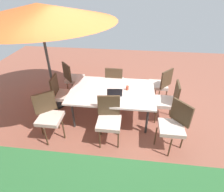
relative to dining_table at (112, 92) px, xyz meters
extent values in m
cube|color=#935442|center=(0.00, 0.00, -0.69)|extent=(10.00, 10.00, 0.02)
cube|color=silver|center=(0.00, 0.00, 0.02)|extent=(1.90, 1.29, 0.04)
cylinder|color=#333333|center=(-0.80, -0.49, -0.34)|extent=(0.05, 0.05, 0.68)
cylinder|color=#333333|center=(0.80, -0.49, -0.34)|extent=(0.05, 0.05, 0.68)
cylinder|color=#333333|center=(-0.80, 0.49, -0.34)|extent=(0.05, 0.05, 0.68)
cylinder|color=#333333|center=(0.80, 0.49, -0.34)|extent=(0.05, 0.05, 0.68)
cylinder|color=#4C4C4C|center=(1.52, -0.27, 0.52)|extent=(0.06, 0.06, 2.41)
cone|color=orange|center=(1.52, -0.27, 1.61)|extent=(3.22, 3.22, 0.33)
cylinder|color=black|center=(1.52, -0.27, -0.65)|extent=(0.44, 0.44, 0.06)
cube|color=beige|center=(1.15, 0.84, -0.19)|extent=(0.46, 0.46, 0.08)
cube|color=#4C3823|center=(1.29, 0.68, 0.08)|extent=(0.36, 0.31, 0.45)
cylinder|color=#4C3823|center=(1.18, 1.10, -0.45)|extent=(0.03, 0.03, 0.45)
cylinder|color=#4C3823|center=(0.90, 0.87, -0.45)|extent=(0.03, 0.03, 0.45)
cylinder|color=#4C3823|center=(1.41, 0.82, -0.45)|extent=(0.03, 0.03, 0.45)
cylinder|color=#4C3823|center=(1.13, 0.59, -0.45)|extent=(0.03, 0.03, 0.45)
cube|color=beige|center=(1.15, -0.03, -0.19)|extent=(0.46, 0.46, 0.08)
cube|color=#4C3823|center=(1.36, -0.02, 0.08)|extent=(0.08, 0.44, 0.45)
cylinder|color=#4C3823|center=(0.95, 0.13, -0.45)|extent=(0.03, 0.03, 0.45)
cylinder|color=#4C3823|center=(0.98, -0.23, -0.45)|extent=(0.03, 0.03, 0.45)
cylinder|color=#4C3823|center=(1.31, 0.16, -0.45)|extent=(0.03, 0.03, 0.45)
cylinder|color=#4C3823|center=(1.34, -0.20, -0.45)|extent=(0.03, 0.03, 0.45)
cube|color=beige|center=(-1.13, -0.82, -0.19)|extent=(0.46, 0.46, 0.08)
cube|color=#4C3823|center=(-1.29, -0.68, 0.08)|extent=(0.32, 0.35, 0.45)
cylinder|color=#4C3823|center=(-1.12, -1.08, -0.45)|extent=(0.03, 0.03, 0.45)
cylinder|color=#4C3823|center=(-0.88, -0.81, -0.45)|extent=(0.03, 0.03, 0.45)
cylinder|color=#4C3823|center=(-1.39, -0.84, -0.45)|extent=(0.03, 0.03, 0.45)
cylinder|color=#4C3823|center=(-1.15, -0.57, -0.45)|extent=(0.03, 0.03, 0.45)
cube|color=beige|center=(-1.22, 0.83, -0.19)|extent=(0.46, 0.46, 0.08)
cube|color=#4C3823|center=(-1.38, 0.69, 0.08)|extent=(0.32, 0.35, 0.45)
cylinder|color=#4C3823|center=(-0.97, 0.81, -0.45)|extent=(0.03, 0.03, 0.45)
cylinder|color=#4C3823|center=(-1.21, 1.08, -0.45)|extent=(0.03, 0.03, 0.45)
cylinder|color=#4C3823|center=(-1.24, 0.58, -0.45)|extent=(0.03, 0.03, 0.45)
cylinder|color=#4C3823|center=(-1.48, 0.85, -0.45)|extent=(0.03, 0.03, 0.45)
cube|color=beige|center=(-1.21, -0.03, -0.19)|extent=(0.46, 0.46, 0.08)
cube|color=#4C3823|center=(-1.42, -0.02, 0.08)|extent=(0.07, 0.44, 0.45)
cylinder|color=#4C3823|center=(-1.05, -0.22, -0.45)|extent=(0.03, 0.03, 0.45)
cylinder|color=#4C3823|center=(-1.02, 0.13, -0.45)|extent=(0.03, 0.03, 0.45)
cylinder|color=#4C3823|center=(-1.41, -0.20, -0.45)|extent=(0.03, 0.03, 0.45)
cylinder|color=#4C3823|center=(-1.38, 0.16, -0.45)|extent=(0.03, 0.03, 0.45)
cube|color=beige|center=(0.03, -0.84, -0.19)|extent=(0.46, 0.46, 0.08)
cube|color=#4C3823|center=(0.03, -0.63, 0.08)|extent=(0.44, 0.05, 0.45)
cylinder|color=#4C3823|center=(-0.15, -1.02, -0.45)|extent=(0.03, 0.03, 0.45)
cylinder|color=#4C3823|center=(0.21, -1.02, -0.45)|extent=(0.03, 0.03, 0.45)
cylinder|color=#4C3823|center=(-0.15, -0.66, -0.45)|extent=(0.03, 0.03, 0.45)
cylinder|color=#4C3823|center=(0.21, -0.66, -0.45)|extent=(0.03, 0.03, 0.45)
cube|color=beige|center=(1.15, -0.90, -0.19)|extent=(0.46, 0.46, 0.08)
cube|color=#4C3823|center=(1.31, -0.76, 0.08)|extent=(0.33, 0.35, 0.45)
cylinder|color=#4C3823|center=(0.90, -0.89, -0.45)|extent=(0.03, 0.03, 0.45)
cylinder|color=#4C3823|center=(1.15, -1.15, -0.45)|extent=(0.03, 0.03, 0.45)
cylinder|color=#4C3823|center=(1.16, -0.64, -0.45)|extent=(0.03, 0.03, 0.45)
cylinder|color=#4C3823|center=(1.41, -0.91, -0.45)|extent=(0.03, 0.03, 0.45)
cube|color=beige|center=(-0.04, 0.83, -0.19)|extent=(0.46, 0.46, 0.08)
cube|color=#4C3823|center=(-0.01, 0.62, 0.08)|extent=(0.44, 0.10, 0.45)
cylinder|color=#4C3823|center=(0.11, 1.04, -0.45)|extent=(0.03, 0.03, 0.45)
cylinder|color=#4C3823|center=(-0.24, 0.99, -0.45)|extent=(0.03, 0.03, 0.45)
cylinder|color=#4C3823|center=(0.16, 0.68, -0.45)|extent=(0.03, 0.03, 0.45)
cylinder|color=#4C3823|center=(-0.19, 0.63, -0.45)|extent=(0.03, 0.03, 0.45)
cube|color=gray|center=(-0.08, 0.15, 0.05)|extent=(0.34, 0.25, 0.02)
cube|color=black|center=(-0.09, 0.26, 0.16)|extent=(0.32, 0.09, 0.20)
cylinder|color=#CC4C33|center=(-0.34, -0.08, 0.09)|extent=(0.07, 0.07, 0.10)
camera|label=1|loc=(-0.43, 3.52, 2.18)|focal=29.41mm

